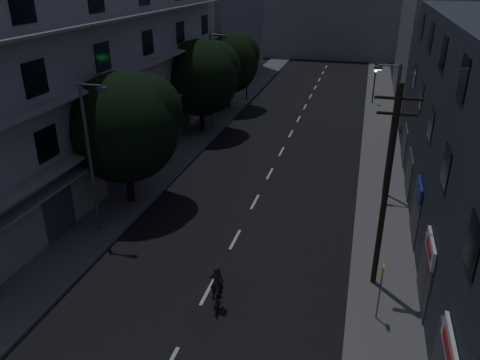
% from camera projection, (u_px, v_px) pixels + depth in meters
% --- Properties ---
extents(ground, '(160.00, 160.00, 0.00)m').
position_uv_depth(ground, '(283.00, 149.00, 36.96)').
color(ground, black).
rests_on(ground, ground).
extents(sidewalk_left, '(3.00, 90.00, 0.15)m').
position_uv_depth(sidewalk_left, '(193.00, 140.00, 38.70)').
color(sidewalk_left, '#565659').
rests_on(sidewalk_left, ground).
extents(sidewalk_right, '(3.00, 90.00, 0.15)m').
position_uv_depth(sidewalk_right, '(381.00, 157.00, 35.16)').
color(sidewalk_right, '#565659').
rests_on(sidewalk_right, ground).
extents(lane_markings, '(0.15, 60.50, 0.01)m').
position_uv_depth(lane_markings, '(295.00, 126.00, 42.46)').
color(lane_markings, beige).
rests_on(lane_markings, ground).
extents(building_left, '(7.00, 36.00, 14.00)m').
position_uv_depth(building_left, '(88.00, 69.00, 30.75)').
color(building_left, '#9E9E99').
rests_on(building_left, ground).
extents(building_far_left, '(6.00, 20.00, 16.00)m').
position_uv_depth(building_far_left, '(221.00, 14.00, 56.75)').
color(building_far_left, slate).
rests_on(building_far_left, ground).
extents(building_far_right, '(6.00, 20.00, 13.00)m').
position_uv_depth(building_far_right, '(435.00, 41.00, 46.41)').
color(building_far_right, slate).
rests_on(building_far_right, ground).
extents(building_far_end, '(24.00, 8.00, 10.00)m').
position_uv_depth(building_far_end, '(334.00, 24.00, 74.51)').
color(building_far_end, slate).
rests_on(building_far_end, ground).
extents(tree_near, '(6.32, 6.32, 7.80)m').
position_uv_depth(tree_near, '(125.00, 123.00, 26.46)').
color(tree_near, black).
rests_on(tree_near, sidewalk_left).
extents(tree_mid, '(6.30, 6.30, 7.75)m').
position_uv_depth(tree_mid, '(202.00, 75.00, 38.78)').
color(tree_mid, black).
rests_on(tree_mid, sidewalk_left).
extents(tree_far, '(6.01, 6.01, 7.43)m').
position_uv_depth(tree_far, '(229.00, 60.00, 46.01)').
color(tree_far, black).
rests_on(tree_far, sidewalk_left).
extents(traffic_signal_far_right, '(0.28, 0.37, 4.10)m').
position_uv_depth(traffic_signal_far_right, '(375.00, 75.00, 47.97)').
color(traffic_signal_far_right, black).
rests_on(traffic_signal_far_right, sidewalk_right).
extents(traffic_signal_far_left, '(0.28, 0.37, 4.10)m').
position_uv_depth(traffic_signal_far_left, '(247.00, 72.00, 49.20)').
color(traffic_signal_far_left, black).
rests_on(traffic_signal_far_left, sidewalk_left).
extents(street_lamp_left_near, '(1.51, 0.25, 8.00)m').
position_uv_depth(street_lamp_left_near, '(91.00, 153.00, 23.40)').
color(street_lamp_left_near, slate).
rests_on(street_lamp_left_near, sidewalk_left).
extents(street_lamp_right, '(1.51, 0.25, 8.00)m').
position_uv_depth(street_lamp_right, '(390.00, 125.00, 27.61)').
color(street_lamp_right, slate).
rests_on(street_lamp_right, sidewalk_right).
extents(street_lamp_left_far, '(1.51, 0.25, 8.00)m').
position_uv_depth(street_lamp_left_far, '(212.00, 76.00, 40.27)').
color(street_lamp_left_far, '#54575B').
rests_on(street_lamp_left_far, sidewalk_left).
extents(utility_pole, '(1.80, 0.24, 9.00)m').
position_uv_depth(utility_pole, '(386.00, 187.00, 19.12)').
color(utility_pole, black).
rests_on(utility_pole, sidewalk_right).
extents(bus_stop_sign, '(0.06, 0.35, 2.52)m').
position_uv_depth(bus_stop_sign, '(381.00, 282.00, 18.17)').
color(bus_stop_sign, '#595B60').
rests_on(bus_stop_sign, sidewalk_right).
extents(cyclist, '(0.94, 1.68, 2.01)m').
position_uv_depth(cyclist, '(217.00, 293.00, 19.49)').
color(cyclist, black).
rests_on(cyclist, ground).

